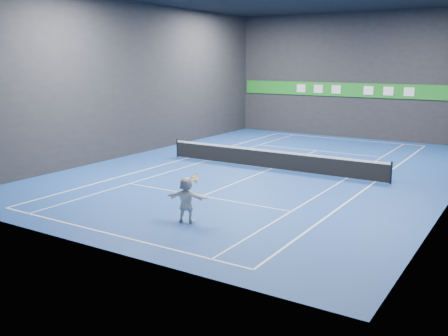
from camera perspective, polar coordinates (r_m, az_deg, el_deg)
The scene contains 18 objects.
ground at distance 26.50m, azimuth 5.38°, elevation -0.09°, with size 26.00×26.00×0.00m, color navy.
wall_back at distance 37.98m, azimuth 14.56°, elevation 10.14°, with size 18.00×0.10×9.00m, color black.
wall_front at distance 15.46m, azimuth -16.81°, elevation 7.51°, with size 18.00×0.10×9.00m, color black.
wall_left at distance 31.01m, azimuth -9.68°, elevation 9.97°, with size 0.10×26.00×9.00m, color black.
baseline_near at distance 17.12m, azimuth -13.07°, elevation -7.30°, with size 10.98×0.08×0.01m, color white.
baseline_far at distance 37.33m, azimuth 13.67°, elevation 3.22°, with size 10.98×0.08×0.01m, color white.
sideline_doubles_left at distance 29.32m, azimuth -4.23°, elevation 1.13°, with size 0.08×23.78×0.01m, color white.
sideline_doubles_right at distance 24.59m, azimuth 16.87°, elevation -1.54°, with size 0.08×23.78×0.01m, color white.
sideline_singles_left at distance 28.54m, azimuth -2.00°, elevation 0.85°, with size 0.06×23.78×0.01m, color white.
sideline_singles_right at distance 24.97m, azimuth 13.82°, elevation -1.16°, with size 0.06×23.78×0.01m, color white.
service_line_near at distance 21.14m, azimuth -2.50°, elevation -3.23°, with size 8.23×0.06×0.01m, color white.
service_line_far at distance 32.24m, azimuth 10.53°, elevation 1.97°, with size 8.23×0.06×0.01m, color white.
center_service_line at distance 26.50m, azimuth 5.38°, elevation -0.09°, with size 0.06×12.80×0.01m, color white.
player at distance 17.67m, azimuth -4.33°, elevation -3.61°, with size 1.52×0.48×1.64m, color silver.
tennis_ball at distance 17.57m, azimuth -4.75°, elevation 2.95°, with size 0.07×0.07×0.07m, color #C1CF22.
tennis_net at distance 26.39m, azimuth 5.40°, elevation 1.05°, with size 12.50×0.10×1.07m.
sponsor_banner at distance 37.96m, azimuth 14.45°, elevation 8.64°, with size 17.64×0.11×1.00m.
tennis_racket at distance 17.31m, azimuth -3.43°, elevation -1.07°, with size 0.44×0.36×0.41m.
Camera 1 is at (11.61, -23.14, 5.64)m, focal length 40.00 mm.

